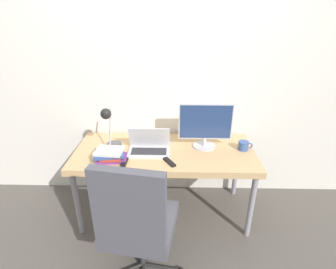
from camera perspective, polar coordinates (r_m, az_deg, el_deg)
The scene contains 12 objects.
ground_plane at distance 2.63m, azimuth -0.98°, elevation -21.58°, with size 12.00×12.00×0.00m, color #514C47.
wall_back at distance 2.68m, azimuth -0.49°, elevation 11.96°, with size 8.00×0.05×2.60m.
desk at distance 2.50m, azimuth -0.75°, elevation -4.60°, with size 1.69×0.75×0.73m.
laptop at distance 2.43m, azimuth -4.14°, elevation -2.77°, with size 0.38×0.23×0.23m.
monitor at distance 2.47m, azimuth 8.15°, elevation 2.13°, with size 0.50×0.22×0.43m.
desk_lamp at distance 2.40m, azimuth -12.79°, elevation 2.21°, with size 0.15×0.30×0.44m.
office_chair at distance 1.95m, azimuth -6.91°, elevation -18.14°, with size 0.64×0.64×1.08m.
book_stack at distance 2.35m, azimuth -12.42°, elevation -4.32°, with size 0.30×0.23×0.10m.
tv_remote at distance 2.29m, azimuth -9.42°, elevation -5.95°, with size 0.05×0.13×0.02m.
media_remote at distance 2.27m, azimuth 0.32°, elevation -6.00°, with size 0.11×0.15×0.02m.
mug at distance 2.56m, azimuth 16.12°, elevation -2.35°, with size 0.13×0.10×0.08m.
game_controller at distance 2.35m, azimuth -12.18°, elevation -5.10°, with size 0.13×0.10×0.04m.
Camera 1 is at (0.08, -1.80, 1.91)m, focal length 28.00 mm.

